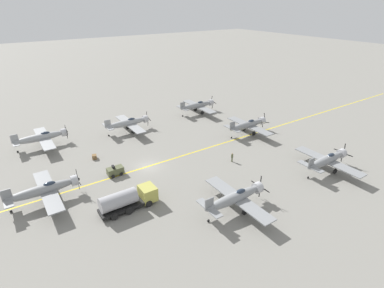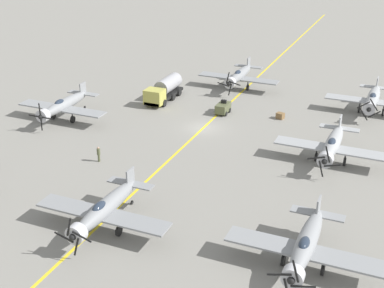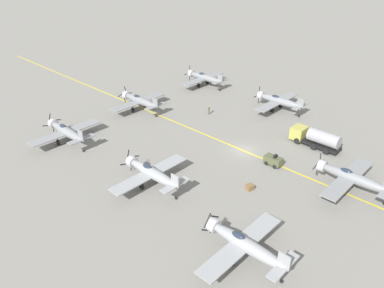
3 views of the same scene
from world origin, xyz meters
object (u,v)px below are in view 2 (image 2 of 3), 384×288
Objects in this scene: airplane_far_center at (104,209)px; tow_tractor at (223,108)px; ground_crew_walking at (99,154)px; fuel_tanker at (164,90)px; airplane_near_center at (239,75)px; airplane_mid_right at (63,105)px; supply_crate_by_tanker at (280,116)px; airplane_near_left at (373,99)px; airplane_far_left at (306,245)px; airplane_mid_left at (332,145)px.

tow_tractor is (0.39, -29.79, -1.22)m from airplane_far_center.
airplane_far_center is 13.43m from ground_crew_walking.
fuel_tanker is at bearing -10.15° from tow_tractor.
airplane_near_center is 10.88m from tow_tractor.
tow_tractor is at bearing -141.55° from airplane_mid_right.
supply_crate_by_tanker is at bearing 114.96° from airplane_near_center.
airplane_near_left is at bearing 153.66° from airplane_near_center.
fuel_tanker is at bearing -57.97° from airplane_far_left.
airplane_far_center is at bearing 124.68° from ground_crew_walking.
supply_crate_by_tanker is at bearing -49.28° from airplane_mid_left.
supply_crate_by_tanker is (8.20, -10.18, -1.62)m from airplane_mid_left.
airplane_near_left is at bearing -100.91° from airplane_far_left.
airplane_far_left is 26.02m from ground_crew_walking.
airplane_far_center reaches higher than tow_tractor.
airplane_mid_left reaches higher than airplane_near_left.
tow_tractor is at bearing 28.87° from airplane_near_left.
airplane_near_center is at bearing -74.10° from airplane_far_left.
ground_crew_walking is (5.80, 29.49, -1.08)m from airplane_near_center.
airplane_far_left is at bearing 107.99° from supply_crate_by_tanker.
airplane_near_left is 1.50× the size of fuel_tanker.
fuel_tanker is at bearing -75.26° from airplane_far_center.
airplane_far_center is at bearing 70.32° from airplane_near_left.
airplane_far_center is 1.00× the size of airplane_near_left.
airplane_far_left is 43.11m from airplane_near_center.
airplane_near_center reaches higher than supply_crate_by_tanker.
tow_tractor is 7.52m from supply_crate_by_tanker.
airplane_far_center is 1.00× the size of airplane_mid_left.
airplane_far_center reaches higher than airplane_near_left.
airplane_mid_right reaches higher than airplane_far_left.
fuel_tanker is (-8.34, -11.94, -0.50)m from airplane_mid_right.
ground_crew_walking reaches higher than supply_crate_by_tanker.
airplane_near_center is (1.82, -40.50, 0.00)m from airplane_far_center.
tow_tractor is (-17.78, -10.25, -1.22)m from airplane_mid_right.
airplane_near_center reaches higher than fuel_tanker.
airplane_mid_right reaches higher than supply_crate_by_tanker.
tow_tractor is 20.12m from ground_crew_walking.
airplane_mid_left is 18.10m from tow_tractor.
airplane_far_center is 7.03× the size of ground_crew_walking.
airplane_far_left is at bearing -177.37° from airplane_far_center.
airplane_near_left is 7.03× the size of ground_crew_walking.
airplane_far_left reaches higher than fuel_tanker.
airplane_mid_left is 12.89× the size of supply_crate_by_tanker.
airplane_far_left is 39.14m from airplane_mid_right.
airplane_near_left reaches higher than supply_crate_by_tanker.
airplane_near_center is at bearing -47.32° from airplane_mid_left.
airplane_near_left is 17.01m from airplane_mid_left.
airplane_mid_right is at bearing 29.97° from tow_tractor.
airplane_far_left is 4.62× the size of tow_tractor.
airplane_mid_left is (1.34, -19.23, 0.00)m from airplane_far_left.
fuel_tanker is (27.38, 6.12, -0.50)m from airplane_near_left.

